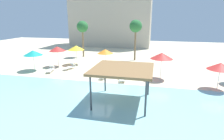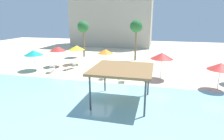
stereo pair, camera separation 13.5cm
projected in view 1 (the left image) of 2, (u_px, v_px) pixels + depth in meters
ground_plane at (99, 88)px, 18.24m from camera, size 80.00×80.00×0.00m
lagoon_water at (77, 114)px, 13.31m from camera, size 44.00×13.50×0.04m
shade_pavilion at (123, 70)px, 14.46m from camera, size 4.56×4.56×2.84m
beach_umbrella_red_0 at (162, 56)px, 20.38m from camera, size 2.42×2.42×2.90m
beach_umbrella_teal_1 at (33, 53)px, 23.71m from camera, size 2.32×2.32×2.60m
beach_umbrella_red_2 at (57, 49)px, 25.63m from camera, size 2.21×2.21×2.76m
beach_umbrella_orange_3 at (105, 51)px, 25.02m from camera, size 2.09×2.09×2.51m
beach_umbrella_red_4 at (220, 66)px, 17.28m from camera, size 2.32×2.32×2.57m
beach_umbrella_yellow_5 at (76, 48)px, 26.74m from camera, size 2.29×2.29×2.74m
lounge_chair_0 at (105, 75)px, 21.22m from camera, size 1.06×1.99×0.74m
lounge_chair_1 at (115, 69)px, 23.83m from camera, size 0.92×1.97×0.74m
lounge_chair_2 at (70, 67)px, 24.79m from camera, size 1.26×1.98×0.74m
lounge_chair_3 at (123, 77)px, 20.39m from camera, size 0.81×1.95×0.74m
lounge_chair_4 at (50, 69)px, 23.60m from camera, size 1.03×1.98×0.74m
palm_tree_0 at (82, 27)px, 31.58m from camera, size 1.90×1.90×6.02m
palm_tree_1 at (136, 27)px, 28.73m from camera, size 1.90×1.90×6.24m
hotel_block_0 at (111, 13)px, 44.24m from camera, size 18.24×8.39×14.92m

